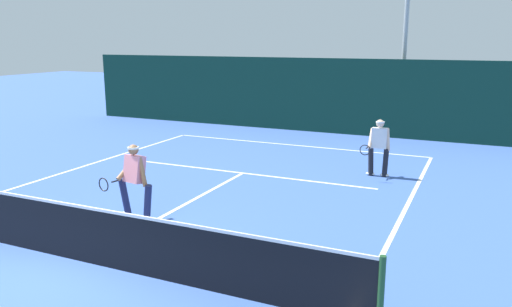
{
  "coord_description": "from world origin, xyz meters",
  "views": [
    {
      "loc": [
        6.16,
        -6.17,
        3.77
      ],
      "look_at": [
        1.11,
        4.95,
        1.0
      ],
      "focal_mm": 35.49,
      "sensor_mm": 36.0,
      "label": 1
    }
  ],
  "objects_px": {
    "player_near": "(134,179)",
    "player_far": "(379,145)",
    "tennis_ball": "(179,227)",
    "light_pole": "(407,8)"
  },
  "relations": [
    {
      "from": "player_far",
      "to": "tennis_ball",
      "type": "relative_size",
      "value": 24.38
    },
    {
      "from": "player_far",
      "to": "tennis_ball",
      "type": "height_order",
      "value": "player_far"
    },
    {
      "from": "light_pole",
      "to": "player_near",
      "type": "bearing_deg",
      "value": -105.83
    },
    {
      "from": "player_far",
      "to": "light_pole",
      "type": "height_order",
      "value": "light_pole"
    },
    {
      "from": "player_far",
      "to": "tennis_ball",
      "type": "xyz_separation_m",
      "value": [
        -2.86,
        -5.75,
        -0.85
      ]
    },
    {
      "from": "tennis_ball",
      "to": "player_far",
      "type": "bearing_deg",
      "value": 63.52
    },
    {
      "from": "light_pole",
      "to": "player_far",
      "type": "bearing_deg",
      "value": -86.02
    },
    {
      "from": "player_near",
      "to": "light_pole",
      "type": "relative_size",
      "value": 0.2
    },
    {
      "from": "player_near",
      "to": "player_far",
      "type": "bearing_deg",
      "value": -115.45
    },
    {
      "from": "tennis_ball",
      "to": "light_pole",
      "type": "xyz_separation_m",
      "value": [
        2.39,
        12.57,
        4.91
      ]
    }
  ]
}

